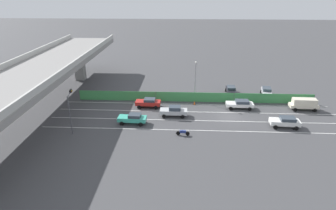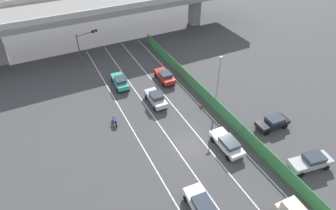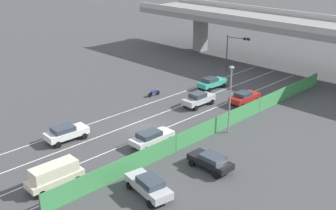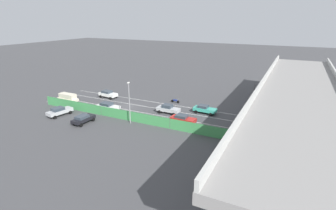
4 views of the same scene
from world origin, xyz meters
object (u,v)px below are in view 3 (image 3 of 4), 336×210
traffic_cone (212,123)px  street_lamp (230,93)px  car_sedan_white (151,137)px  traffic_light (235,47)px  car_sedan_silver (199,99)px  parked_wagon_silver (149,185)px  parked_sedan_dark (211,161)px  car_taxi_teal (212,82)px  car_sedan_red (244,97)px  car_van_cream (55,174)px  car_hatchback_white (66,132)px  motorcycle (154,93)px

traffic_cone → street_lamp: bearing=-2.2°
car_sedan_white → traffic_light: (-9.44, 26.25, 3.21)m
car_sedan_silver → parked_wagon_silver: (10.18, -17.70, -0.02)m
parked_sedan_dark → car_sedan_white: bearing=-176.3°
car_sedan_silver → traffic_cone: bearing=-34.9°
car_taxi_teal → car_sedan_red: (6.65, -1.68, 0.01)m
car_van_cream → car_sedan_red: car_van_cream is taller
car_sedan_silver → car_sedan_red: bearing=52.0°
car_hatchback_white → traffic_cone: bearing=58.3°
car_taxi_teal → street_lamp: 14.90m
car_sedan_silver → parked_sedan_dark: bearing=-44.9°
car_van_cream → car_sedan_red: 26.92m
car_sedan_red → street_lamp: street_lamp is taller
car_sedan_red → traffic_light: (-9.27, 10.18, 3.19)m
car_sedan_red → traffic_light: bearing=132.3°
parked_sedan_dark → traffic_cone: size_ratio=6.30×
car_sedan_red → street_lamp: 9.80m
car_sedan_white → parked_wagon_silver: parked_wagon_silver is taller
car_taxi_teal → motorcycle: bearing=-113.9°
car_sedan_silver → parked_wagon_silver: car_sedan_silver is taller
car_sedan_red → parked_wagon_silver: bearing=-73.6°
car_sedan_white → parked_sedan_dark: (7.28, 0.47, -0.02)m
car_van_cream → traffic_cone: car_van_cream is taller
traffic_light → traffic_cone: (10.82, -18.37, -3.77)m
parked_sedan_dark → motorcycle: bearing=151.6°
traffic_light → traffic_cone: bearing=-59.5°
car_sedan_red → parked_sedan_dark: size_ratio=1.03×
car_taxi_teal → car_sedan_red: bearing=-14.2°
car_van_cream → street_lamp: size_ratio=0.65×
motorcycle → parked_wagon_silver: 23.26m
car_taxi_teal → traffic_cone: car_taxi_teal is taller
car_van_cream → car_sedan_white: size_ratio=1.02×
parked_wagon_silver → traffic_light: (-15.85, 32.48, 3.17)m
street_lamp → motorcycle: bearing=171.1°
car_taxi_teal → parked_sedan_dark: bearing=-50.8°
car_sedan_silver → motorcycle: 6.69m
car_hatchback_white → traffic_light: size_ratio=0.77×
car_van_cream → parked_wagon_silver: car_van_cream is taller
car_sedan_silver → traffic_light: (-5.67, 14.78, 3.15)m
car_sedan_silver → car_taxi_teal: 6.99m
car_hatchback_white → parked_wagon_silver: parked_wagon_silver is taller
parked_sedan_dark → traffic_light: bearing=123.0°
motorcycle → street_lamp: 14.66m
car_sedan_red → traffic_cone: 8.36m
parked_wagon_silver → car_sedan_red: bearing=106.4°
car_sedan_silver → car_van_cream: bearing=-80.5°
car_van_cream → car_sedan_white: car_van_cream is taller
parked_sedan_dark → car_van_cream: bearing=-122.9°
car_taxi_teal → parked_sedan_dark: (14.10, -17.29, -0.03)m
car_hatchback_white → traffic_light: 32.02m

